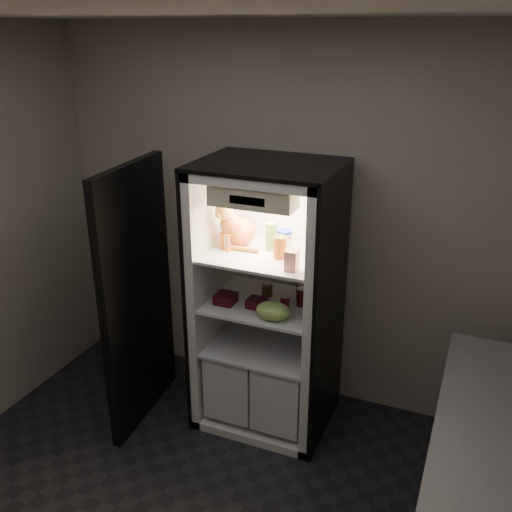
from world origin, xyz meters
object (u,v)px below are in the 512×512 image
Objects in this scene: tabby_cat at (236,227)px; grape_bag at (273,311)px; parmesan_shaker at (271,237)px; soda_can_c at (285,304)px; mayo_tub at (285,240)px; berry_box_right at (256,303)px; berry_box_left at (226,299)px; salsa_jar at (280,247)px; pepper_jar at (317,241)px; soda_can_a at (301,291)px; soda_can_b at (302,297)px; cream_carton at (292,261)px; condiment_jar at (267,289)px; refrigerator at (269,317)px.

tabby_cat reaches higher than grape_bag.
parmesan_shaker is 0.83× the size of grape_bag.
parmesan_shaker is at bearing 135.87° from soda_can_c.
mayo_tub reaches higher than berry_box_right.
soda_can_c is 0.86× the size of berry_box_left.
salsa_jar is 0.24m from pepper_jar.
parmesan_shaker is 0.15m from salsa_jar.
berry_box_right is (-0.12, -0.19, -0.39)m from mayo_tub.
soda_can_a reaches higher than soda_can_b.
grape_bag is at bearing -12.82° from berry_box_left.
tabby_cat is 0.63m from soda_can_b.
parmesan_shaker is 1.42× the size of berry_box_left.
soda_can_b is at bearing 92.07° from cream_carton.
cream_carton is 1.00× the size of soda_can_a.
condiment_jar is at bearing 133.02° from cream_carton.
grape_bag reaches higher than condiment_jar.
parmesan_shaker is (0.01, -0.00, 0.59)m from refrigerator.
refrigerator reaches higher than pepper_jar.
cream_carton is 1.10× the size of berry_box_right.
salsa_jar is at bearing -151.10° from pepper_jar.
parmesan_shaker is at bearing 114.69° from grape_bag.
soda_can_c reaches higher than berry_box_right.
pepper_jar is 1.66× the size of soda_can_b.
pepper_jar is 1.84× the size of soda_can_c.
condiment_jar is (-0.19, 0.18, -0.01)m from soda_can_c.
condiment_jar reaches higher than berry_box_right.
salsa_jar reaches higher than soda_can_c.
soda_can_b is at bearing 19.08° from berry_box_left.
pepper_jar is (0.32, 0.00, 0.60)m from refrigerator.
parmesan_shaker is 1.47× the size of cream_carton.
pepper_jar is at bearing -7.94° from mayo_tub.
soda_can_c is (0.16, -0.15, -0.39)m from parmesan_shaker.
refrigerator is at bearing -166.13° from soda_can_a.
condiment_jar is (-0.26, 0.05, -0.01)m from soda_can_b.
soda_can_a is at bearing 76.86° from grape_bag.
refrigerator is 15.14× the size of soda_can_b.
tabby_cat is (-0.23, -0.03, 0.63)m from refrigerator.
berry_box_right is (-0.20, -0.00, -0.03)m from soda_can_c.
pepper_jar is 0.45m from soda_can_c.
mayo_tub is (0.08, 0.04, -0.02)m from parmesan_shaker.
refrigerator is 0.31m from soda_can_c.
mayo_tub is 0.42m from soda_can_c.
pepper_jar is 1.59× the size of berry_box_left.
soda_can_c is (-0.15, -0.16, -0.40)m from pepper_jar.
soda_can_c is 0.50× the size of grape_bag.
soda_can_a is 0.32m from berry_box_right.
soda_can_b is (-0.08, -0.03, -0.39)m from pepper_jar.
soda_can_a is at bearing 79.05° from soda_can_c.
berry_box_left is at bearing -142.99° from parmesan_shaker.
condiment_jar is at bearing 132.92° from refrigerator.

